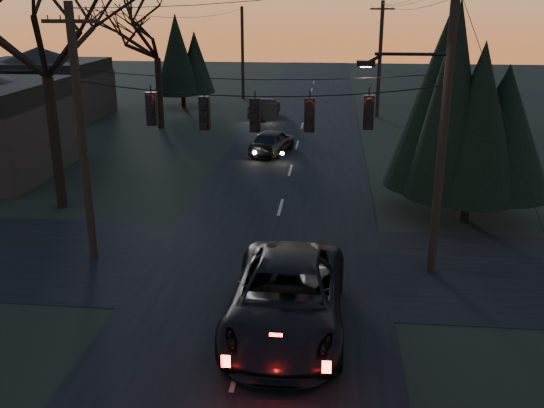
# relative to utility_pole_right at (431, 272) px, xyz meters

# --- Properties ---
(main_road) EXTENTS (8.00, 120.00, 0.02)m
(main_road) POSITION_rel_utility_pole_right_xyz_m (-5.50, 10.00, 0.01)
(main_road) COLOR black
(main_road) RESTS_ON ground
(cross_road) EXTENTS (60.00, 7.00, 0.02)m
(cross_road) POSITION_rel_utility_pole_right_xyz_m (-5.50, 0.00, 0.01)
(cross_road) COLOR black
(cross_road) RESTS_ON ground
(utility_pole_right) EXTENTS (5.00, 0.30, 10.00)m
(utility_pole_right) POSITION_rel_utility_pole_right_xyz_m (0.00, 0.00, 0.00)
(utility_pole_right) COLOR black
(utility_pole_right) RESTS_ON ground
(utility_pole_left) EXTENTS (1.80, 0.30, 8.50)m
(utility_pole_left) POSITION_rel_utility_pole_right_xyz_m (-11.50, 0.00, 0.00)
(utility_pole_left) COLOR black
(utility_pole_left) RESTS_ON ground
(utility_pole_far_r) EXTENTS (1.80, 0.30, 8.50)m
(utility_pole_far_r) POSITION_rel_utility_pole_right_xyz_m (0.00, 28.00, 0.00)
(utility_pole_far_r) COLOR black
(utility_pole_far_r) RESTS_ON ground
(utility_pole_far_l) EXTENTS (0.30, 0.30, 8.00)m
(utility_pole_far_l) POSITION_rel_utility_pole_right_xyz_m (-11.50, 36.00, 0.00)
(utility_pole_far_l) COLOR black
(utility_pole_far_l) RESTS_ON ground
(span_signal_assembly) EXTENTS (11.50, 0.44, 1.66)m
(span_signal_assembly) POSITION_rel_utility_pole_right_xyz_m (-5.74, 0.00, 5.19)
(span_signal_assembly) COLOR black
(span_signal_assembly) RESTS_ON ground
(bare_tree_left) EXTENTS (9.13, 9.13, 11.11)m
(bare_tree_left) POSITION_rel_utility_pole_right_xyz_m (-14.91, 5.14, 7.77)
(bare_tree_left) COLOR black
(bare_tree_left) RESTS_ON ground
(evergreen_right) EXTENTS (4.92, 4.92, 8.50)m
(evergreen_right) POSITION_rel_utility_pole_right_xyz_m (2.10, 5.21, 4.85)
(evergreen_right) COLOR black
(evergreen_right) RESTS_ON ground
(bare_tree_dist) EXTENTS (6.98, 6.98, 9.59)m
(bare_tree_dist) POSITION_rel_utility_pole_right_xyz_m (-15.29, 22.26, 6.70)
(bare_tree_dist) COLOR black
(bare_tree_dist) RESTS_ON ground
(evergreen_dist) EXTENTS (4.05, 4.05, 6.57)m
(evergreen_dist) POSITION_rel_utility_pole_right_xyz_m (-15.78, 30.94, 3.88)
(evergreen_dist) COLOR black
(evergreen_dist) RESTS_ON ground
(house_left_far) EXTENTS (9.00, 7.00, 5.20)m
(house_left_far) POSITION_rel_utility_pole_right_xyz_m (-25.50, 26.00, 2.60)
(house_left_far) COLOR black
(house_left_far) RESTS_ON ground
(suv_near) EXTENTS (3.09, 6.61, 1.83)m
(suv_near) POSITION_rel_utility_pole_right_xyz_m (-4.46, -4.07, 0.92)
(suv_near) COLOR black
(suv_near) RESTS_ON ground
(sedan_oncoming_a) EXTENTS (2.63, 4.53, 1.45)m
(sedan_oncoming_a) POSITION_rel_utility_pole_right_xyz_m (-6.81, 15.58, 0.72)
(sedan_oncoming_a) COLOR black
(sedan_oncoming_a) RESTS_ON ground
(sedan_oncoming_b) EXTENTS (2.08, 4.51, 1.43)m
(sedan_oncoming_b) POSITION_rel_utility_pole_right_xyz_m (-8.53, 26.99, 0.72)
(sedan_oncoming_b) COLOR black
(sedan_oncoming_b) RESTS_ON ground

